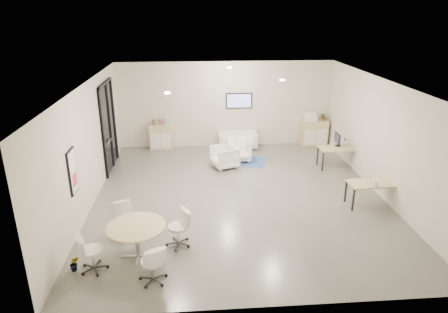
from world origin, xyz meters
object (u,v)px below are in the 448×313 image
sideboard_right (314,133)px  desk_rear (339,150)px  round_table (136,229)px  loveseat (238,140)px  armchair_left (224,156)px  desk_front (372,185)px  armchair_right (239,149)px  sideboard_left (161,137)px

sideboard_right → desk_rear: 2.34m
round_table → desk_rear: bearing=37.7°
loveseat → armchair_left: (-0.65, -1.91, 0.11)m
desk_rear → desk_front: bearing=-94.1°
loveseat → desk_rear: size_ratio=1.07×
armchair_right → sideboard_right: bearing=23.4°
desk_front → armchair_right: bearing=127.1°
armchair_right → desk_front: bearing=-50.3°
armchair_left → armchair_right: (0.54, 0.61, 0.02)m
loveseat → armchair_right: 1.32m
sideboard_left → armchair_right: size_ratio=1.12×
desk_front → round_table: 6.25m
sideboard_right → armchair_left: sideboard_right is taller
armchair_left → desk_front: size_ratio=0.61×
sideboard_right → armchair_right: 3.39m
armchair_right → desk_rear: size_ratio=0.62×
armchair_left → armchair_right: bearing=117.9°
sideboard_left → sideboard_right: size_ratio=0.96×
armchair_left → desk_rear: (3.78, -0.31, 0.23)m
sideboard_left → armchair_right: 3.12m
round_table → desk_front: bearing=18.0°
sideboard_left → loveseat: (2.89, -0.12, -0.18)m
desk_rear → armchair_right: bearing=161.7°
loveseat → round_table: round_table is taller
sideboard_right → loveseat: sideboard_right is taller
loveseat → round_table: (-2.90, -6.89, 0.37)m
loveseat → sideboard_right: bearing=3.4°
loveseat → armchair_left: size_ratio=1.82×
desk_rear → round_table: size_ratio=1.11×
armchair_right → desk_front: (3.16, -3.66, 0.18)m
loveseat → desk_rear: 3.85m
sideboard_left → sideboard_right: (5.86, -0.02, 0.02)m
sideboard_right → armchair_right: (-3.08, -1.41, -0.07)m
sideboard_left → desk_rear: 6.45m
sideboard_right → sideboard_left: bearing=179.8°
sideboard_right → loveseat: size_ratio=0.68×
armchair_left → round_table: 5.47m
sideboard_right → armchair_right: bearing=-155.5°
armchair_left → desk_front: armchair_left is taller
desk_rear → sideboard_right: bearing=91.4°
sideboard_left → armchair_left: size_ratio=1.18×
sideboard_left → round_table: sideboard_left is taller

